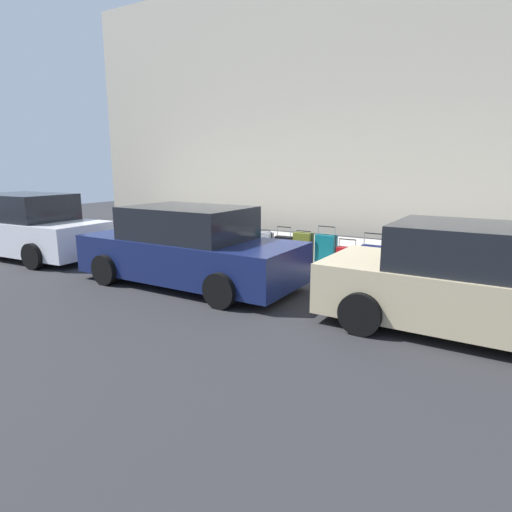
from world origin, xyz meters
TOP-DOWN VIEW (x-y plane):
  - ground_plane at (0.00, 0.00)m, footprint 40.00×40.00m
  - sidewalk_curb at (0.00, -2.50)m, footprint 18.00×5.00m
  - building_facade_sidewalk_side at (0.00, -7.59)m, footprint 24.00×3.00m
  - suitcase_silver_0 at (-3.26, -0.52)m, footprint 0.49×0.28m
  - suitcase_maroon_1 at (-2.72, -0.60)m, footprint 0.43×0.23m
  - suitcase_navy_2 at (-2.19, -0.62)m, footprint 0.46×0.21m
  - suitcase_red_3 at (-1.65, -0.52)m, footprint 0.45×0.22m
  - suitcase_teal_4 at (-1.10, -0.66)m, footprint 0.49×0.27m
  - suitcase_olive_5 at (-0.56, -0.60)m, footprint 0.45×0.28m
  - suitcase_black_6 at (-0.04, -0.60)m, footprint 0.42×0.24m
  - suitcase_silver_7 at (0.46, -0.53)m, footprint 0.40×0.24m
  - suitcase_maroon_8 at (0.99, -0.61)m, footprint 0.50×0.21m
  - suitcase_navy_9 at (1.54, -0.61)m, footprint 0.45×0.27m
  - suitcase_red_10 at (2.08, -0.66)m, footprint 0.47×0.20m
  - suitcase_teal_11 at (2.64, -0.52)m, footprint 0.50×0.22m
  - fire_hydrant at (3.64, -0.59)m, footprint 0.39×0.21m
  - bollard_post at (4.17, -0.44)m, footprint 0.12×0.12m
  - parking_meter at (-4.61, -0.84)m, footprint 0.12×0.09m
  - parked_car_beige_0 at (-4.29, 1.77)m, footprint 4.36×2.23m
  - parked_car_navy_1 at (0.98, 1.77)m, footprint 4.78×2.15m
  - parked_car_white_2 at (6.56, 1.77)m, footprint 4.77×2.17m

SIDE VIEW (x-z plane):
  - ground_plane at x=0.00m, z-range 0.00..0.00m
  - sidewalk_curb at x=0.00m, z-range 0.00..0.14m
  - suitcase_red_3 at x=-1.65m, z-range 0.04..0.76m
  - suitcase_navy_9 at x=1.54m, z-range -0.02..0.83m
  - suitcase_maroon_8 at x=0.99m, z-range 0.01..0.84m
  - suitcase_navy_2 at x=-2.19m, z-range 0.00..0.88m
  - suitcase_teal_11 at x=2.64m, z-range 0.03..0.86m
  - suitcase_black_6 at x=-0.04m, z-range 0.02..0.89m
  - suitcase_silver_0 at x=-3.26m, z-range 0.00..0.94m
  - suitcase_silver_7 at x=0.46m, z-range 0.11..0.87m
  - suitcase_maroon_1 at x=-2.72m, z-range 0.02..0.99m
  - suitcase_red_10 at x=2.08m, z-range 0.11..0.91m
  - suitcase_teal_4 at x=-1.10m, z-range 0.04..0.99m
  - suitcase_olive_5 at x=-0.56m, z-range 0.11..0.93m
  - bollard_post at x=4.17m, z-range 0.14..0.94m
  - fire_hydrant at x=3.64m, z-range 0.16..0.94m
  - parked_car_beige_0 at x=-4.29m, z-range -0.05..1.56m
  - parked_car_navy_1 at x=0.98m, z-range -0.05..1.58m
  - parked_car_white_2 at x=6.56m, z-range -0.06..1.66m
  - parking_meter at x=-4.61m, z-range 0.33..1.60m
  - building_facade_sidewalk_side at x=0.00m, z-range 0.00..9.27m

